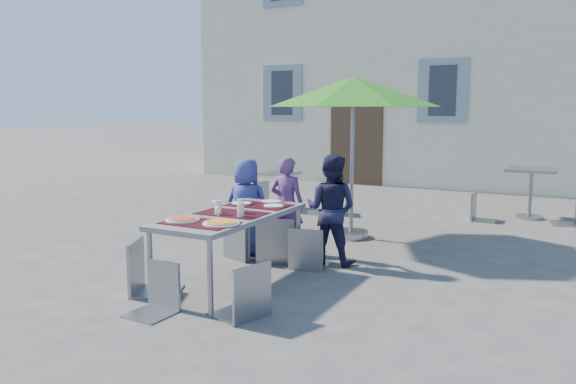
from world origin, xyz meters
The scene contains 22 objects.
ground centered at (0.00, 0.00, 0.00)m, with size 90.00×90.00×0.00m, color #434345.
dining_table centered at (-0.36, -0.44, 0.70)m, with size 0.80×1.85×0.76m.
pizza_near_left centered at (-0.56, -0.98, 0.77)m, with size 0.33×0.33×0.03m.
pizza_near_right centered at (-0.14, -0.95, 0.77)m, with size 0.35×0.35×0.03m.
glassware centered at (-0.32, -0.52, 0.83)m, with size 0.44×0.44×0.15m.
place_settings centered at (-0.36, 0.20, 0.76)m, with size 0.66×0.49×0.01m.
child_0 centered at (-0.88, 0.69, 0.61)m, with size 0.59×0.39×1.21m, color #333C8C.
child_1 centered at (-0.46, 0.99, 0.61)m, with size 0.45×0.29×1.23m, color #663A78.
child_2 centered at (0.23, 0.79, 0.65)m, with size 0.63×0.36×1.29m, color #191938.
chair_0 centered at (-0.81, 0.46, 0.56)m, with size 0.54×0.55×0.96m.
chair_1 centered at (-0.37, 0.54, 0.60)m, with size 0.59×0.59×1.02m.
chair_2 centered at (0.09, 0.44, 0.53)m, with size 0.47×0.47×0.92m.
chair_3 centered at (-0.96, -1.06, 0.59)m, with size 0.59×0.59×1.00m.
chair_4 centered at (0.27, -1.19, 0.55)m, with size 0.53×0.53×0.94m.
chair_5 centered at (-0.51, -1.43, 0.50)m, with size 0.40×0.40×0.86m.
patio_umbrella centered at (-0.04, 2.15, 2.03)m, with size 2.41×2.41×2.25m.
cafe_table_0 centered at (-2.05, 3.72, 0.43)m, with size 0.62×0.62×0.67m.
bg_chair_l_0 centered at (-2.37, 3.72, 0.52)m, with size 0.50×0.50×0.90m.
bg_chair_r_0 centered at (-1.12, 3.68, 0.56)m, with size 0.56×0.56×0.95m.
cafe_table_1 centered at (2.09, 4.84, 0.61)m, with size 0.78×0.78×0.84m.
bg_chair_l_1 centered at (1.38, 4.25, 0.49)m, with size 0.38×0.38×0.85m.
bg_chair_r_1 centered at (2.73, 4.56, 0.52)m, with size 0.47×0.47×0.90m.
Camera 1 is at (2.79, -5.19, 1.82)m, focal length 35.00 mm.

